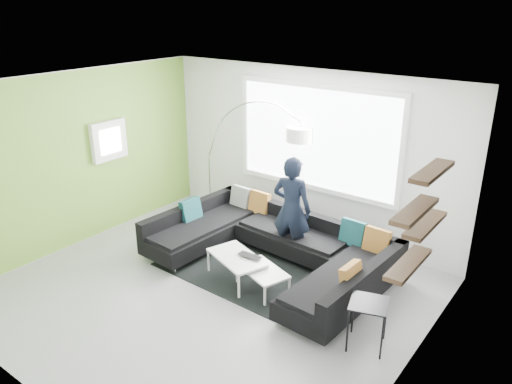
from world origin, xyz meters
TOP-DOWN VIEW (x-y plane):
  - ground at (0.00, 0.00)m, footprint 5.50×5.50m
  - room_shell at (0.04, 0.21)m, footprint 5.54×5.04m
  - sectional_sofa at (0.29, 0.98)m, footprint 3.55×2.33m
  - rug at (-0.03, 0.87)m, footprint 2.40×1.77m
  - coffee_table at (0.33, 0.50)m, footprint 1.32×1.03m
  - arc_lamp at (-1.88, 2.15)m, footprint 2.12×0.87m
  - side_table at (2.23, 0.26)m, footprint 0.53×0.53m
  - person at (0.38, 1.50)m, footprint 0.75×0.62m
  - laptop at (0.27, 0.54)m, footprint 0.37×0.25m

SIDE VIEW (x-z plane):
  - ground at x=0.00m, z-range 0.00..0.00m
  - rug at x=-0.03m, z-range 0.00..0.01m
  - coffee_table at x=0.33m, z-range 0.00..0.38m
  - side_table at x=2.23m, z-range 0.00..0.58m
  - sectional_sofa at x=0.29m, z-range -0.04..0.70m
  - laptop at x=0.27m, z-range 0.38..0.41m
  - person at x=0.38m, z-range 0.00..1.66m
  - arc_lamp at x=-1.88m, z-range 0.00..2.21m
  - room_shell at x=0.04m, z-range 0.40..3.22m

